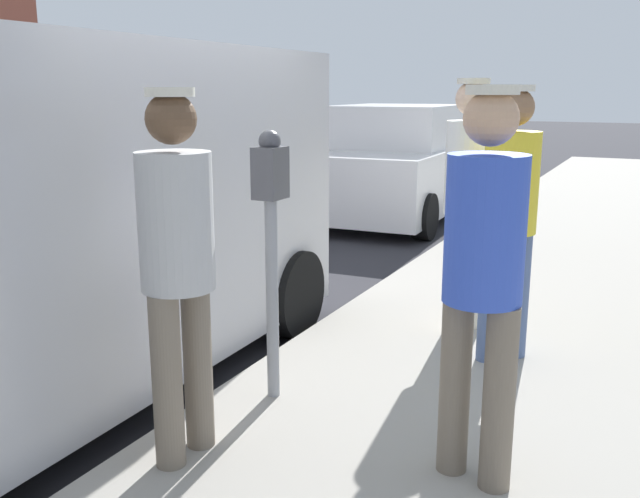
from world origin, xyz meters
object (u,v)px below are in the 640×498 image
at_px(parking_meter_near, 271,220).
at_px(pedestrian_in_white, 468,189).
at_px(pedestrian_in_yellow, 510,206).
at_px(parked_sedan_ahead, 400,166).
at_px(pedestrian_in_blue, 483,264).
at_px(pedestrian_in_gray, 177,254).

relative_size(parking_meter_near, pedestrian_in_white, 0.84).
distance_m(parking_meter_near, pedestrian_in_yellow, 1.57).
height_order(parking_meter_near, parked_sedan_ahead, parking_meter_near).
bearing_deg(pedestrian_in_blue, pedestrian_in_white, 106.54).
height_order(parking_meter_near, pedestrian_in_white, pedestrian_in_white).
xyz_separation_m(parking_meter_near, pedestrian_in_yellow, (1.05, 1.17, -0.02)).
height_order(pedestrian_in_white, pedestrian_in_yellow, pedestrian_in_white).
relative_size(pedestrian_in_gray, pedestrian_in_blue, 0.99).
bearing_deg(parked_sedan_ahead, pedestrian_in_white, -65.16).
height_order(pedestrian_in_gray, pedestrian_in_yellow, pedestrian_in_yellow).
height_order(pedestrian_in_white, parked_sedan_ahead, pedestrian_in_white).
bearing_deg(parking_meter_near, pedestrian_in_gray, -93.12).
height_order(pedestrian_in_gray, parked_sedan_ahead, pedestrian_in_gray).
bearing_deg(pedestrian_in_blue, parking_meter_near, 163.97).
height_order(parking_meter_near, pedestrian_in_gray, pedestrian_in_gray).
relative_size(pedestrian_in_white, pedestrian_in_blue, 1.03).
relative_size(pedestrian_in_blue, parked_sedan_ahead, 0.39).
bearing_deg(pedestrian_in_gray, pedestrian_in_yellow, 60.67).
bearing_deg(parking_meter_near, pedestrian_in_white, 66.93).
bearing_deg(pedestrian_in_yellow, parked_sedan_ahead, 116.36).
distance_m(pedestrian_in_gray, parked_sedan_ahead, 7.69).
bearing_deg(pedestrian_in_white, parking_meter_near, -113.07).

